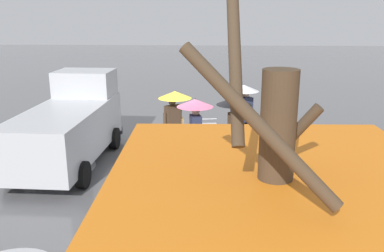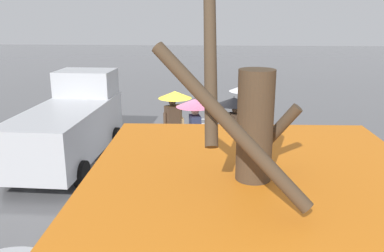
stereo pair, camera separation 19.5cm
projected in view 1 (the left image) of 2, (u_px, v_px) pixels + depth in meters
name	position (u px, v px, depth m)	size (l,w,h in m)	color
ground_plane	(186.00, 156.00, 13.18)	(90.00, 90.00, 0.00)	#5B5B5E
slush_patch_under_van	(171.00, 138.00, 15.02)	(1.53, 1.53, 0.01)	#ADAFB5
slush_patch_mid_street	(154.00, 168.00, 12.18)	(2.46, 2.46, 0.01)	#ADAFB5
slush_patch_far_side	(55.00, 167.00, 12.23)	(2.38, 2.38, 0.01)	#ADAFB5
cargo_van_parked_right	(70.00, 125.00, 12.41)	(2.34, 5.41, 2.60)	#B7BABF
shopping_cart_vendor	(210.00, 135.00, 13.51)	(0.66, 0.89, 1.02)	#B2B2B7
hand_dolly_boxes	(175.00, 128.00, 13.29)	(0.66, 0.80, 1.58)	#515156
pedestrian_pink_side	(195.00, 118.00, 11.63)	(1.04, 1.04, 2.15)	black
pedestrian_black_side	(174.00, 108.00, 12.80)	(1.04, 1.04, 2.15)	black
pedestrian_white_side	(235.00, 115.00, 11.88)	(1.04, 1.04, 2.15)	black
pedestrian_far_side	(244.00, 100.00, 13.97)	(1.04, 1.04, 2.15)	black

